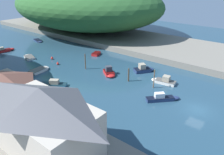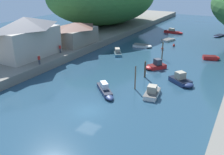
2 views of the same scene
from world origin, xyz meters
The scene contains 21 objects.
water_surface centered at (0.00, 30.00, 0.00)m, with size 130.00×130.00×0.00m, color #234256.
left_bank centered at (-25.40, 30.00, 0.75)m, with size 22.00×120.00×1.50m.
waterfront_building centered at (-20.32, 9.86, 5.33)m, with size 7.14×12.62×7.42m.
boathouse_shed centered at (-18.24, 21.98, 3.98)m, with size 6.56×10.48×4.82m.
boat_yellow_tender centered at (1.86, 19.04, 0.52)m, with size 3.75×4.23×1.76m.
boat_near_quay centered at (5.34, 8.41, 0.47)m, with size 2.33×4.87×1.59m.
boat_open_rowboat centered at (-2.53, 41.82, 0.23)m, with size 3.21×4.83×0.47m.
boat_moored_right centered at (-4.10, 51.43, 0.45)m, with size 5.93×2.03×1.43m.
boat_white_cruiser centered at (-0.69, 5.47, 0.44)m, with size 4.95×4.81×1.45m.
boat_far_right_bank centered at (8.23, 53.34, 0.19)m, with size 2.85×4.89×0.40m.
boat_navy_launch centered at (-8.92, 24.45, 0.39)m, with size 4.49×5.85×1.31m.
boat_red_skiff centered at (-5.90, 32.14, 0.30)m, with size 4.67×2.50×0.62m.
boat_small_dinghy centered at (7.96, 14.26, 0.54)m, with size 4.68×4.10×1.82m.
boat_mid_channel centered at (9.99, 29.92, 0.35)m, with size 3.63×2.57×0.70m.
mooring_post_nearest centered at (2.36, 8.93, 1.83)m, with size 0.21×0.21×3.64m.
mooring_post_second centered at (1.80, 14.14, 1.41)m, with size 0.30×0.30×2.80m.
mooring_post_fourth centered at (1.06, 25.18, 1.78)m, with size 0.23×0.23×3.56m.
channel_buoy_near centered at (0.36, 36.15, 0.34)m, with size 0.58×0.58×0.87m.
channel_buoy_far centered at (-1.14, 32.11, 0.33)m, with size 0.56×0.56×0.84m.
person_on_quay centered at (-15.00, 7.29, 2.48)m, with size 0.32×0.43×1.69m.
person_by_boathouse centered at (-16.59, 14.65, 2.48)m, with size 0.33×0.43×1.69m.
Camera 2 is at (15.88, -22.35, 15.41)m, focal length 40.00 mm.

